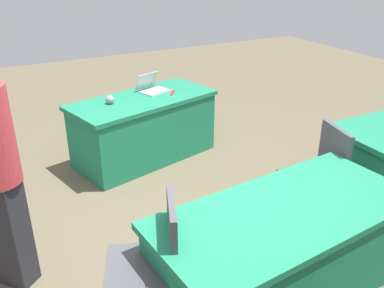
{
  "coord_description": "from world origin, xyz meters",
  "views": [
    {
      "loc": [
        1.26,
        2.56,
        2.3
      ],
      "look_at": [
        -0.16,
        -0.1,
        0.9
      ],
      "focal_mm": 39.11,
      "sensor_mm": 36.0,
      "label": 1
    }
  ],
  "objects_px": {
    "chair_aisle": "(318,172)",
    "laptop_silver": "(152,88)",
    "table_foreground": "(144,128)",
    "yarn_ball": "(110,100)",
    "table_mid_right": "(282,255)",
    "chair_near_front": "(152,259)",
    "scissors_red": "(173,92)"
  },
  "relations": [
    {
      "from": "chair_aisle",
      "to": "laptop_silver",
      "type": "bearing_deg",
      "value": 29.24
    },
    {
      "from": "table_foreground",
      "to": "yarn_ball",
      "type": "bearing_deg",
      "value": 2.52
    },
    {
      "from": "table_foreground",
      "to": "yarn_ball",
      "type": "relative_size",
      "value": 19.44
    },
    {
      "from": "table_mid_right",
      "to": "yarn_ball",
      "type": "height_order",
      "value": "yarn_ball"
    },
    {
      "from": "chair_near_front",
      "to": "yarn_ball",
      "type": "xyz_separation_m",
      "value": [
        -0.51,
        -2.37,
        0.24
      ]
    },
    {
      "from": "table_mid_right",
      "to": "laptop_silver",
      "type": "height_order",
      "value": "laptop_silver"
    },
    {
      "from": "table_mid_right",
      "to": "laptop_silver",
      "type": "xyz_separation_m",
      "value": [
        -0.22,
        -2.75,
        0.42
      ]
    },
    {
      "from": "chair_aisle",
      "to": "laptop_silver",
      "type": "relative_size",
      "value": 2.39
    },
    {
      "from": "chair_near_front",
      "to": "scissors_red",
      "type": "relative_size",
      "value": 5.42
    },
    {
      "from": "scissors_red",
      "to": "chair_aisle",
      "type": "bearing_deg",
      "value": 47.96
    },
    {
      "from": "table_foreground",
      "to": "laptop_silver",
      "type": "bearing_deg",
      "value": -137.62
    },
    {
      "from": "table_mid_right",
      "to": "scissors_red",
      "type": "relative_size",
      "value": 10.62
    },
    {
      "from": "yarn_ball",
      "to": "scissors_red",
      "type": "xyz_separation_m",
      "value": [
        -0.78,
        -0.03,
        -0.04
      ]
    },
    {
      "from": "table_foreground",
      "to": "table_mid_right",
      "type": "bearing_deg",
      "value": 89.62
    },
    {
      "from": "table_foreground",
      "to": "chair_aisle",
      "type": "relative_size",
      "value": 1.93
    },
    {
      "from": "table_foreground",
      "to": "table_mid_right",
      "type": "xyz_separation_m",
      "value": [
        0.02,
        2.57,
        -0.0
      ]
    },
    {
      "from": "chair_aisle",
      "to": "yarn_ball",
      "type": "xyz_separation_m",
      "value": [
        1.23,
        -1.98,
        0.27
      ]
    },
    {
      "from": "table_mid_right",
      "to": "chair_aisle",
      "type": "height_order",
      "value": "chair_aisle"
    },
    {
      "from": "laptop_silver",
      "to": "scissors_red",
      "type": "relative_size",
      "value": 2.2
    },
    {
      "from": "chair_near_front",
      "to": "chair_aisle",
      "type": "height_order",
      "value": "chair_near_front"
    },
    {
      "from": "chair_near_front",
      "to": "scissors_red",
      "type": "bearing_deg",
      "value": -6.43
    },
    {
      "from": "chair_near_front",
      "to": "table_mid_right",
      "type": "bearing_deg",
      "value": -79.46
    },
    {
      "from": "chair_near_front",
      "to": "laptop_silver",
      "type": "relative_size",
      "value": 2.47
    },
    {
      "from": "laptop_silver",
      "to": "yarn_ball",
      "type": "height_order",
      "value": "laptop_silver"
    },
    {
      "from": "chair_near_front",
      "to": "scissors_red",
      "type": "height_order",
      "value": "chair_near_front"
    },
    {
      "from": "table_mid_right",
      "to": "scissors_red",
      "type": "bearing_deg",
      "value": -98.91
    },
    {
      "from": "chair_near_front",
      "to": "laptop_silver",
      "type": "bearing_deg",
      "value": -1.42
    },
    {
      "from": "table_mid_right",
      "to": "yarn_ball",
      "type": "distance_m",
      "value": 2.61
    },
    {
      "from": "table_foreground",
      "to": "laptop_silver",
      "type": "relative_size",
      "value": 4.6
    },
    {
      "from": "chair_near_front",
      "to": "scissors_red",
      "type": "xyz_separation_m",
      "value": [
        -1.3,
        -2.4,
        0.19
      ]
    },
    {
      "from": "table_mid_right",
      "to": "scissors_red",
      "type": "height_order",
      "value": "scissors_red"
    },
    {
      "from": "table_foreground",
      "to": "chair_near_front",
      "type": "relative_size",
      "value": 1.86
    }
  ]
}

